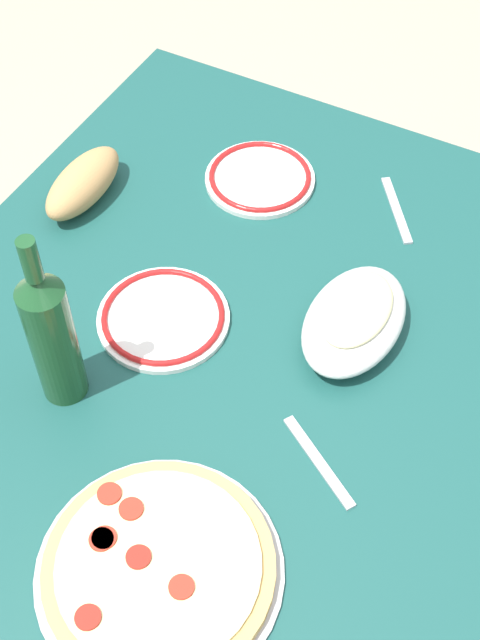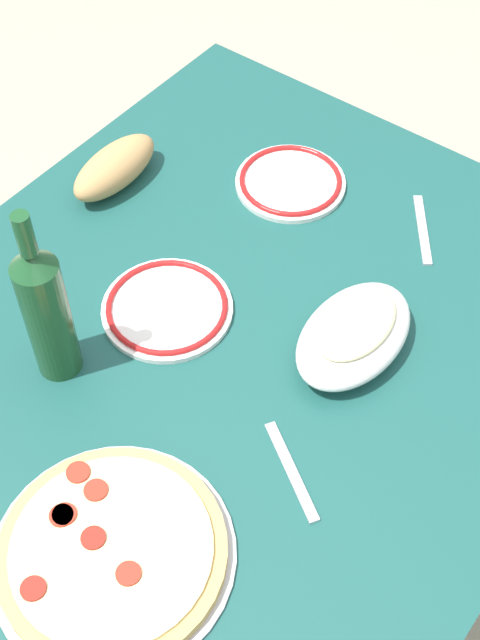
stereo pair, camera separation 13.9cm
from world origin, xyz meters
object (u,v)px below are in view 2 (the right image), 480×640
at_px(dining_table, 240,369).
at_px(side_plate_far, 167,308).
at_px(pepperoni_pizza, 112,552).
at_px(side_plate_near, 290,182).
at_px(baked_pasta_dish, 354,333).
at_px(bread_loaf, 115,167).
at_px(wine_bottle, 46,310).

height_order(dining_table, side_plate_far, side_plate_far).
relative_size(pepperoni_pizza, side_plate_near, 1.62).
height_order(baked_pasta_dish, bread_loaf, baked_pasta_dish).
bearing_deg(pepperoni_pizza, dining_table, 13.13).
bearing_deg(baked_pasta_dish, side_plate_far, 112.93).
distance_m(dining_table, side_plate_far, 0.17).
height_order(baked_pasta_dish, wine_bottle, wine_bottle).
xyz_separation_m(baked_pasta_dish, side_plate_near, (0.25, 0.30, -0.03)).
distance_m(dining_table, pepperoni_pizza, 0.44).
height_order(side_plate_near, bread_loaf, bread_loaf).
relative_size(dining_table, side_plate_near, 5.85).
relative_size(dining_table, baked_pasta_dish, 5.06).
bearing_deg(side_plate_far, wine_bottle, 160.59).
xyz_separation_m(pepperoni_pizza, bread_loaf, (0.55, 0.50, 0.02)).
bearing_deg(wine_bottle, dining_table, -39.88).
bearing_deg(dining_table, baked_pasta_dish, -63.50).
height_order(pepperoni_pizza, baked_pasta_dish, baked_pasta_dish).
bearing_deg(wine_bottle, pepperoni_pizza, -123.41).
height_order(pepperoni_pizza, bread_loaf, bread_loaf).
relative_size(side_plate_far, bread_loaf, 1.09).
xyz_separation_m(pepperoni_pizza, wine_bottle, (0.19, 0.28, 0.12)).
height_order(pepperoni_pizza, side_plate_near, pepperoni_pizza).
distance_m(wine_bottle, side_plate_far, 0.23).
bearing_deg(wine_bottle, side_plate_far, -19.41).
xyz_separation_m(dining_table, baked_pasta_dish, (0.08, -0.16, 0.15)).
bearing_deg(side_plate_near, dining_table, -158.00).
xyz_separation_m(baked_pasta_dish, side_plate_far, (-0.12, 0.29, -0.03)).
distance_m(baked_pasta_dish, side_plate_near, 0.39).
bearing_deg(bread_loaf, side_plate_far, -123.04).
bearing_deg(pepperoni_pizza, side_plate_near, 17.22).
distance_m(dining_table, bread_loaf, 0.45).
xyz_separation_m(dining_table, bread_loaf, (0.14, 0.40, 0.14)).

